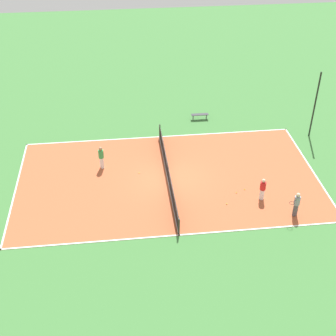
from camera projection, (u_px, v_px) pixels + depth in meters
The scene contains 12 objects.
ground_plane at pixel (168, 179), 31.41m from camera, with size 80.00×80.00×0.00m, color #3D7538.
court_surface at pixel (168, 179), 31.41m from camera, with size 11.19×20.12×0.02m.
tennis_net at pixel (168, 172), 31.08m from camera, with size 10.99×0.10×1.11m.
bench at pixel (200, 115), 38.06m from camera, with size 0.36×1.40×0.45m.
player_coach_red at pixel (263, 188), 29.09m from camera, with size 0.51×0.51×1.56m.
player_baseline_gray at pixel (297, 203), 27.76m from camera, with size 0.84×0.94×1.67m.
player_far_green at pixel (101, 156), 31.91m from camera, with size 0.47×0.47×1.70m.
tennis_ball_near_net at pixel (245, 189), 30.38m from camera, with size 0.07×0.07×0.07m, color #CCE033.
tennis_ball_left_sideline at pixel (236, 193), 30.10m from camera, with size 0.07×0.07×0.07m, color #CCE033.
tennis_ball_midcourt at pixel (227, 204), 29.15m from camera, with size 0.07×0.07×0.07m, color #CCE033.
tennis_ball_far_baseline at pixel (139, 173), 31.89m from camera, with size 0.07×0.07×0.07m, color #CCE033.
fence_post_back_left at pixel (315, 105), 34.60m from camera, with size 0.12×0.12×5.25m.
Camera 1 is at (25.24, -2.91, 18.49)m, focal length 50.00 mm.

